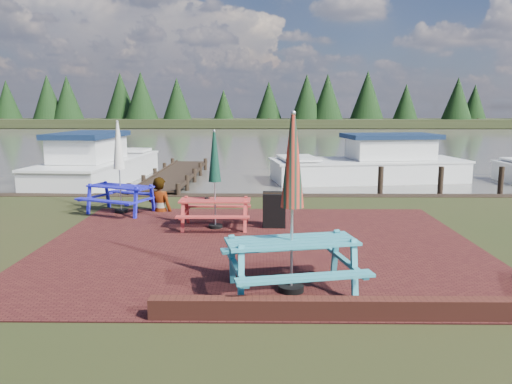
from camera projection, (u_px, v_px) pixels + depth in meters
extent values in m
plane|color=black|center=(260.00, 261.00, 9.35)|extent=(120.00, 120.00, 0.00)
cube|color=#3A1312|center=(260.00, 246.00, 10.33)|extent=(9.00, 7.50, 0.02)
cube|color=#4C1E16|center=(370.00, 309.00, 6.75)|extent=(6.00, 0.22, 0.30)
cube|color=#4B4740|center=(261.00, 138.00, 45.82)|extent=(120.00, 60.00, 0.02)
cube|color=black|center=(261.00, 123.00, 74.32)|extent=(120.00, 10.00, 1.20)
cube|color=teal|center=(292.00, 241.00, 7.64)|extent=(2.11, 1.17, 0.04)
cube|color=teal|center=(306.00, 278.00, 6.97)|extent=(2.00, 0.67, 0.04)
cube|color=teal|center=(280.00, 248.00, 8.42)|extent=(2.00, 0.67, 0.04)
cube|color=teal|center=(236.00, 270.00, 7.54)|extent=(0.44, 1.71, 0.82)
cube|color=teal|center=(344.00, 264.00, 7.88)|extent=(0.44, 1.71, 0.82)
cylinder|color=black|center=(291.00, 289.00, 7.77)|extent=(0.40, 0.40, 0.11)
cylinder|color=#B2B2B7|center=(292.00, 205.00, 7.55)|extent=(0.04, 0.04, 2.76)
cone|color=red|center=(293.00, 162.00, 7.43)|extent=(0.35, 0.35, 1.38)
cube|color=#AF302D|center=(215.00, 200.00, 11.74)|extent=(1.66, 0.65, 0.04)
cube|color=#AF302D|center=(213.00, 217.00, 11.17)|extent=(1.66, 0.22, 0.04)
cube|color=#AF302D|center=(218.00, 206.00, 12.41)|extent=(1.66, 0.22, 0.04)
cube|color=#AF302D|center=(185.00, 214.00, 11.81)|extent=(0.08, 1.44, 0.68)
cube|color=#AF302D|center=(246.00, 214.00, 11.79)|extent=(0.08, 1.44, 0.68)
cylinder|color=black|center=(215.00, 227.00, 11.85)|extent=(0.33, 0.33, 0.09)
cylinder|color=#B2B2B7|center=(215.00, 181.00, 11.67)|extent=(0.03, 0.03, 2.30)
cone|color=#0D3123|center=(214.00, 157.00, 11.57)|extent=(0.29, 0.29, 1.15)
cube|color=#1B18B7|center=(120.00, 186.00, 13.48)|extent=(1.91, 1.34, 0.04)
cube|color=#1B18B7|center=(104.00, 201.00, 12.92)|extent=(1.73, 0.92, 0.04)
cube|color=#1B18B7|center=(136.00, 193.00, 14.13)|extent=(1.73, 0.92, 0.04)
cube|color=#1B18B7|center=(98.00, 198.00, 13.85)|extent=(0.68, 1.45, 0.73)
cube|color=#1B18B7|center=(144.00, 202.00, 13.23)|extent=(0.68, 1.45, 0.73)
cylinder|color=black|center=(121.00, 211.00, 13.59)|extent=(0.36, 0.36, 0.10)
cylinder|color=#B2B2B7|center=(119.00, 168.00, 13.39)|extent=(0.04, 0.04, 2.47)
cone|color=beige|center=(118.00, 146.00, 13.29)|extent=(0.32, 0.32, 1.24)
cube|color=black|center=(274.00, 212.00, 11.63)|extent=(0.54, 0.23, 0.86)
cube|color=black|center=(274.00, 209.00, 11.91)|extent=(0.54, 0.23, 0.86)
cube|color=black|center=(274.00, 193.00, 11.70)|extent=(0.53, 0.06, 0.03)
cube|color=black|center=(177.00, 174.00, 20.70)|extent=(1.60, 9.00, 0.06)
cube|color=black|center=(159.00, 172.00, 20.70)|extent=(0.08, 9.00, 0.08)
cube|color=black|center=(195.00, 172.00, 20.69)|extent=(0.08, 9.00, 0.08)
cylinder|color=black|center=(130.00, 198.00, 16.32)|extent=(0.16, 0.16, 1.00)
cylinder|color=black|center=(178.00, 198.00, 16.30)|extent=(0.16, 0.16, 1.00)
cube|color=silver|center=(99.00, 174.00, 20.35)|extent=(3.22, 7.89, 1.10)
cube|color=silver|center=(99.00, 160.00, 20.26)|extent=(3.29, 8.05, 0.09)
cube|color=silver|center=(88.00, 149.00, 19.26)|extent=(2.15, 3.38, 0.94)
cube|color=#0F1E39|center=(88.00, 135.00, 19.17)|extent=(2.39, 3.85, 0.20)
cube|color=silver|center=(124.00, 150.00, 23.11)|extent=(2.35, 1.56, 0.11)
cube|color=silver|center=(367.00, 173.00, 20.68)|extent=(8.05, 3.79, 1.03)
cube|color=silver|center=(368.00, 160.00, 20.59)|extent=(8.22, 3.87, 0.08)
cube|color=silver|center=(390.00, 148.00, 20.63)|extent=(3.50, 2.39, 0.88)
cube|color=#0F1E39|center=(390.00, 136.00, 20.55)|extent=(3.99, 2.67, 0.19)
cube|color=silver|center=(298.00, 158.00, 20.17)|extent=(1.71, 2.46, 0.10)
imported|color=gray|center=(159.00, 178.00, 13.58)|extent=(0.80, 0.65, 1.91)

